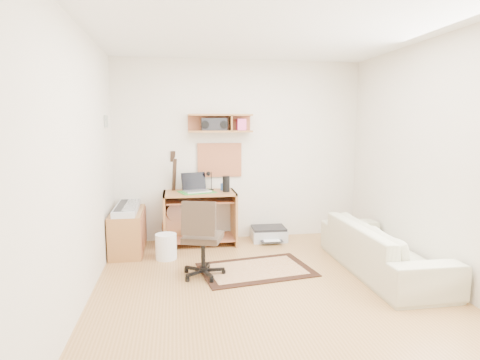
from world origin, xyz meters
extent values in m
cube|color=#B08049|center=(0.00, 0.00, -0.01)|extent=(3.60, 4.00, 0.01)
cube|color=white|center=(0.00, 0.00, 2.60)|extent=(3.60, 4.00, 0.01)
cube|color=beige|center=(0.00, 2.00, 1.30)|extent=(3.60, 0.01, 2.60)
cube|color=beige|center=(-1.80, 0.00, 1.30)|extent=(0.01, 4.00, 2.60)
cube|color=beige|center=(1.80, 0.00, 1.30)|extent=(0.01, 4.00, 2.60)
cube|color=#A26A39|center=(-0.30, 1.88, 1.70)|extent=(0.90, 0.25, 0.26)
cube|color=#A18050|center=(-0.30, 1.98, 1.17)|extent=(0.64, 0.03, 0.49)
cube|color=#4C8CBF|center=(-1.79, 1.50, 1.72)|extent=(0.02, 0.20, 0.15)
cylinder|color=black|center=(-0.24, 1.68, 0.86)|extent=(0.10, 0.10, 0.22)
cylinder|color=#355CA1|center=(-0.27, 1.83, 0.80)|extent=(0.07, 0.07, 0.10)
cube|color=black|center=(-0.39, 1.87, 1.68)|extent=(0.35, 0.16, 0.18)
cube|color=#CEBB8A|center=(-0.04, 0.59, 0.01)|extent=(1.38, 1.03, 0.02)
cube|color=#A26A39|center=(-1.58, 1.55, 0.28)|extent=(0.40, 0.90, 0.55)
cube|color=#B2B5BA|center=(-1.58, 1.55, 0.59)|extent=(0.28, 0.90, 0.08)
cylinder|color=white|center=(-1.07, 1.16, 0.16)|extent=(0.35, 0.35, 0.32)
cube|color=#A5A8AA|center=(0.39, 1.76, 0.09)|extent=(0.51, 0.40, 0.19)
imported|color=#B9B593|center=(1.38, 0.31, 0.37)|extent=(0.56, 1.92, 0.75)
camera|label=1|loc=(-0.94, -3.81, 1.68)|focal=30.04mm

